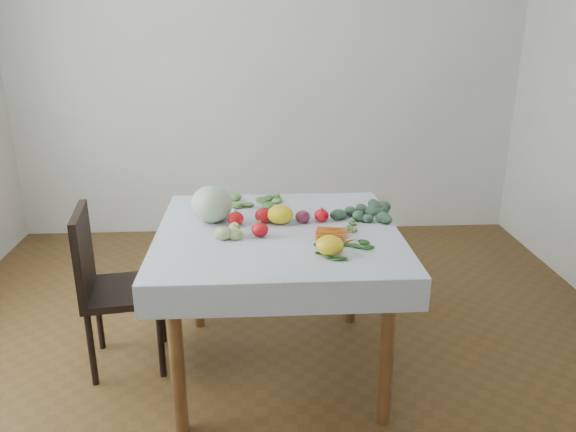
% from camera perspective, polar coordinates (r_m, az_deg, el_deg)
% --- Properties ---
extents(ground, '(4.00, 4.00, 0.00)m').
position_cam_1_polar(ground, '(2.99, -0.94, -15.05)').
color(ground, brown).
extents(back_wall, '(4.00, 0.04, 2.70)m').
position_cam_1_polar(back_wall, '(4.47, -2.16, 15.07)').
color(back_wall, silver).
rests_on(back_wall, ground).
extents(table, '(1.00, 1.00, 0.75)m').
position_cam_1_polar(table, '(2.67, -1.02, -3.42)').
color(table, brown).
rests_on(table, ground).
extents(tablecloth, '(1.12, 1.12, 0.01)m').
position_cam_1_polar(tablecloth, '(2.63, -1.03, -1.43)').
color(tablecloth, white).
rests_on(tablecloth, table).
extents(chair, '(0.43, 0.43, 0.84)m').
position_cam_1_polar(chair, '(2.91, -17.94, -6.11)').
color(chair, black).
rests_on(chair, ground).
extents(cabbage, '(0.25, 0.25, 0.18)m').
position_cam_1_polar(cabbage, '(2.73, -7.74, 1.22)').
color(cabbage, '#B3CBA9').
rests_on(cabbage, tablecloth).
extents(tomato_a, '(0.08, 0.08, 0.07)m').
position_cam_1_polar(tomato_a, '(2.68, -5.33, -0.28)').
color(tomato_a, red).
rests_on(tomato_a, tablecloth).
extents(tomato_b, '(0.09, 0.09, 0.06)m').
position_cam_1_polar(tomato_b, '(2.73, 3.43, 0.07)').
color(tomato_b, red).
rests_on(tomato_b, tablecloth).
extents(tomato_c, '(0.09, 0.09, 0.07)m').
position_cam_1_polar(tomato_c, '(2.72, -2.54, 0.07)').
color(tomato_c, red).
rests_on(tomato_c, tablecloth).
extents(tomato_d, '(0.10, 0.10, 0.07)m').
position_cam_1_polar(tomato_d, '(2.54, -2.87, -1.36)').
color(tomato_d, red).
rests_on(tomato_d, tablecloth).
extents(heirloom_back, '(0.14, 0.14, 0.09)m').
position_cam_1_polar(heirloom_back, '(2.70, -0.78, 0.18)').
color(heirloom_back, yellow).
rests_on(heirloom_back, tablecloth).
extents(heirloom_front, '(0.14, 0.14, 0.08)m').
position_cam_1_polar(heirloom_front, '(2.35, 4.26, -2.99)').
color(heirloom_front, yellow).
rests_on(heirloom_front, tablecloth).
extents(onion_a, '(0.08, 0.08, 0.06)m').
position_cam_1_polar(onion_a, '(2.71, 1.50, -0.06)').
color(onion_a, '#5D1A35').
rests_on(onion_a, tablecloth).
extents(onion_b, '(0.10, 0.10, 0.06)m').
position_cam_1_polar(onion_b, '(2.71, -0.91, -0.03)').
color(onion_b, '#5D1A35').
rests_on(onion_b, tablecloth).
extents(tomatillo_cluster, '(0.17, 0.11, 0.05)m').
position_cam_1_polar(tomatillo_cluster, '(2.56, -5.72, -1.54)').
color(tomatillo_cluster, '#A2BD6D').
rests_on(tomatillo_cluster, tablecloth).
extents(carrot_bunch, '(0.18, 0.25, 0.03)m').
position_cam_1_polar(carrot_bunch, '(2.53, 5.06, -1.98)').
color(carrot_bunch, orange).
rests_on(carrot_bunch, tablecloth).
extents(kale_bunch, '(0.27, 0.26, 0.04)m').
position_cam_1_polar(kale_bunch, '(2.83, 7.66, 0.43)').
color(kale_bunch, '#33543D').
rests_on(kale_bunch, tablecloth).
extents(basil_bunch, '(0.26, 0.18, 0.01)m').
position_cam_1_polar(basil_bunch, '(2.40, 5.88, -3.46)').
color(basil_bunch, '#194F18').
rests_on(basil_bunch, tablecloth).
extents(dill_bunch, '(0.26, 0.19, 0.03)m').
position_cam_1_polar(dill_bunch, '(2.99, -3.33, 1.45)').
color(dill_bunch, '#58833C').
rests_on(dill_bunch, tablecloth).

